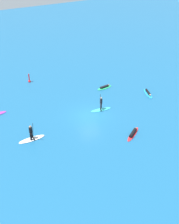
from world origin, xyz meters
The scene contains 7 objects.
ground_plane centered at (0.00, 0.00, 0.00)m, with size 120.00×120.00×0.00m, color #195684.
surfer_on_blue_board centered at (9.65, 0.80, 0.13)m, with size 1.65×2.93×0.40m.
surfer_on_green_board centered at (5.49, 5.26, 0.13)m, with size 2.48×1.01×0.39m.
surfer_on_white_board centered at (-7.71, -1.06, 0.43)m, with size 2.86×0.93×2.32m.
surfer_on_teal_board centered at (1.88, 0.43, 0.48)m, with size 2.70×0.98×2.26m.
surfer_on_red_board centered at (2.14, -5.72, 0.17)m, with size 2.79×2.07×0.43m.
marker_buoy centered at (-2.96, 12.42, 0.28)m, with size 0.39×0.39×1.37m.
Camera 1 is at (-15.16, -26.09, 19.00)m, focal length 47.71 mm.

